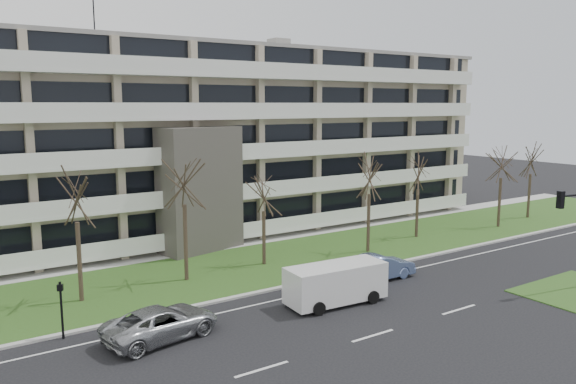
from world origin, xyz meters
TOP-DOWN VIEW (x-y plane):
  - ground at (0.00, 0.00)m, footprint 160.00×160.00m
  - grass_verge at (0.00, 13.00)m, footprint 90.00×10.00m
  - curb at (0.00, 8.00)m, footprint 90.00×0.35m
  - sidewalk at (0.00, 18.50)m, footprint 90.00×2.00m
  - lane_edge_line at (0.00, 6.50)m, footprint 90.00×0.12m
  - apartment_building at (-0.01, 25.32)m, footprint 60.50×15.10m
  - silver_pickup at (-8.23, 5.15)m, footprint 5.72×3.36m
  - blue_sedan at (6.05, 6.13)m, footprint 4.73×1.73m
  - white_van at (1.31, 4.31)m, footprint 5.64×2.58m
  - pedestrian_signal at (-12.00, 7.61)m, footprint 0.31×0.28m
  - tree_2 at (-10.06, 12.20)m, footprint 3.92×3.92m
  - tree_3 at (-3.82, 12.44)m, footprint 4.18×4.18m
  - tree_4 at (1.86, 12.74)m, footprint 3.24×3.24m
  - tree_5 at (9.80, 11.33)m, footprint 3.80×3.80m
  - tree_6 at (16.09, 12.59)m, footprint 3.49×3.49m
  - tree_7 at (24.84, 11.29)m, footprint 3.85×3.85m
  - tree_8 at (30.56, 12.23)m, footprint 3.71×3.71m

SIDE VIEW (x-z plane):
  - ground at x=0.00m, z-range 0.00..0.00m
  - lane_edge_line at x=0.00m, z-range 0.00..0.01m
  - grass_verge at x=0.00m, z-range 0.00..0.06m
  - sidewalk at x=0.00m, z-range 0.00..0.08m
  - curb at x=0.00m, z-range 0.00..0.12m
  - silver_pickup at x=-8.23m, z-range 0.00..1.49m
  - blue_sedan at x=6.05m, z-range 0.00..1.55m
  - white_van at x=1.31m, z-range 0.21..2.34m
  - pedestrian_signal at x=-12.00m, z-range 0.37..3.07m
  - tree_4 at x=1.86m, z-range 1.79..8.26m
  - tree_6 at x=16.09m, z-range 1.93..8.92m
  - tree_8 at x=30.56m, z-range 2.06..9.49m
  - tree_5 at x=9.80m, z-range 2.11..9.70m
  - tree_7 at x=24.84m, z-range 2.13..9.82m
  - tree_2 at x=-10.06m, z-range 2.18..10.02m
  - tree_3 at x=-3.82m, z-range 2.32..10.68m
  - apartment_building at x=-0.01m, z-range -1.76..16.99m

